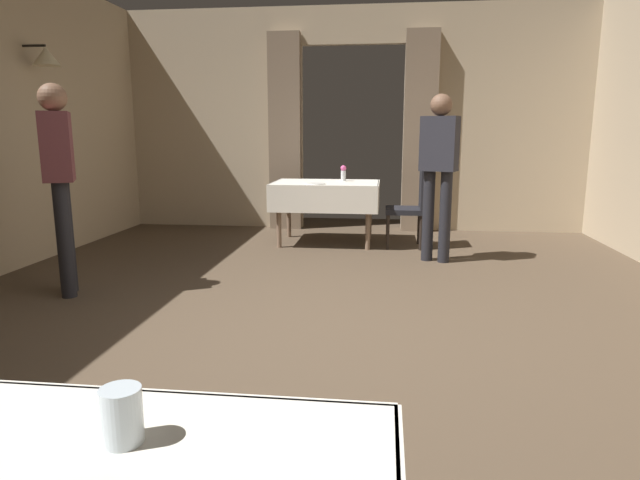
% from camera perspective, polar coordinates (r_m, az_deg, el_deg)
% --- Properties ---
extents(ground, '(10.08, 10.08, 0.00)m').
position_cam_1_polar(ground, '(3.74, -0.82, -9.69)').
color(ground, '#4C3D2D').
extents(wall_back, '(6.40, 0.27, 3.00)m').
position_cam_1_polar(wall_back, '(7.66, 3.41, 12.58)').
color(wall_back, tan).
rests_on(wall_back, ground).
extents(dining_table_mid, '(1.28, 0.90, 0.75)m').
position_cam_1_polar(dining_table_mid, '(6.60, 0.65, 5.17)').
color(dining_table_mid, '#7A604C').
rests_on(dining_table_mid, ground).
extents(chair_mid_right, '(0.44, 0.44, 0.93)m').
position_cam_1_polar(chair_mid_right, '(6.48, 9.60, 3.77)').
color(chair_mid_right, black).
rests_on(chair_mid_right, ground).
extents(glass_near_c, '(0.08, 0.08, 0.11)m').
position_cam_1_polar(glass_near_c, '(1.15, -20.11, -16.93)').
color(glass_near_c, silver).
rests_on(glass_near_c, dining_table_near).
extents(flower_vase_mid, '(0.07, 0.07, 0.19)m').
position_cam_1_polar(flower_vase_mid, '(6.73, 2.47, 7.09)').
color(flower_vase_mid, silver).
rests_on(flower_vase_mid, dining_table_mid).
extents(plate_mid_b, '(0.22, 0.22, 0.01)m').
position_cam_1_polar(plate_mid_b, '(6.31, -0.44, 5.94)').
color(plate_mid_b, white).
rests_on(plate_mid_b, dining_table_mid).
extents(person_waiter_by_doorway, '(0.42, 0.34, 1.72)m').
position_cam_1_polar(person_waiter_by_doorway, '(5.74, 12.37, 7.83)').
color(person_waiter_by_doorway, black).
rests_on(person_waiter_by_doorway, ground).
extents(person_diner_standing_aside, '(0.36, 0.42, 1.72)m').
position_cam_1_polar(person_diner_standing_aside, '(4.89, -25.71, 6.45)').
color(person_diner_standing_aside, black).
rests_on(person_diner_standing_aside, ground).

